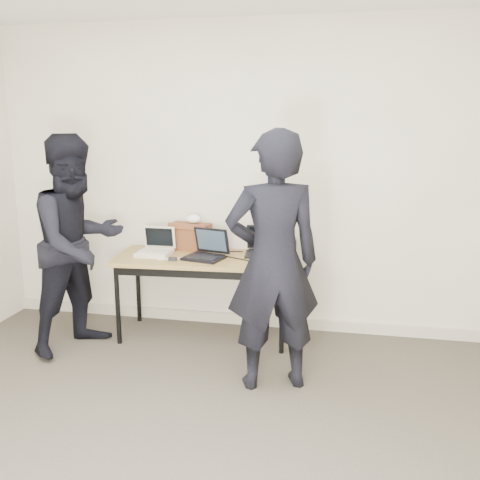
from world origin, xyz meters
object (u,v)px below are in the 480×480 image
(laptop_right, at_px, (265,248))
(person_observer, at_px, (78,244))
(person_typist, at_px, (273,262))
(laptop_center, at_px, (207,252))
(equipment_box, at_px, (280,246))
(desk, at_px, (204,264))
(leather_satchel, at_px, (191,236))
(laptop_beige, at_px, (156,249))

(laptop_right, relative_size, person_observer, 0.21)
(person_typist, bearing_deg, person_observer, -32.04)
(laptop_center, xyz_separation_m, equipment_box, (0.60, 0.21, 0.02))
(desk, height_order, person_observer, person_observer)
(equipment_box, relative_size, person_typist, 0.15)
(laptop_right, bearing_deg, leather_satchel, 172.11)
(desk, distance_m, person_typist, 1.05)
(person_observer, bearing_deg, laptop_right, -40.91)
(equipment_box, distance_m, person_typist, 0.95)
(desk, relative_size, leather_satchel, 4.02)
(laptop_center, bearing_deg, laptop_beige, -169.36)
(equipment_box, bearing_deg, person_observer, -159.56)
(leather_satchel, height_order, person_typist, person_typist)
(person_typist, bearing_deg, leather_satchel, -67.82)
(laptop_center, relative_size, leather_satchel, 1.00)
(desk, height_order, person_typist, person_typist)
(laptop_beige, relative_size, laptop_center, 0.76)
(desk, distance_m, person_observer, 1.04)
(desk, distance_m, laptop_beige, 0.44)
(laptop_beige, distance_m, person_observer, 0.66)
(laptop_right, height_order, equipment_box, laptop_right)
(laptop_beige, bearing_deg, person_observer, -141.45)
(desk, relative_size, laptop_beige, 5.30)
(laptop_center, distance_m, equipment_box, 0.63)
(laptop_beige, xyz_separation_m, laptop_right, (0.93, 0.20, 0.01))
(person_observer, bearing_deg, laptop_center, -42.52)
(equipment_box, height_order, person_typist, person_typist)
(laptop_center, xyz_separation_m, leather_satchel, (-0.21, 0.25, 0.07))
(laptop_right, xyz_separation_m, equipment_box, (0.13, -0.01, 0.02))
(laptop_beige, bearing_deg, laptop_right, 12.42)
(laptop_beige, relative_size, person_typist, 0.16)
(person_observer, bearing_deg, equipment_box, -42.99)
(laptop_center, bearing_deg, person_typist, -33.49)
(equipment_box, bearing_deg, laptop_right, 175.03)
(laptop_beige, xyz_separation_m, person_observer, (-0.51, -0.40, 0.11))
(desk, height_order, leather_satchel, leather_satchel)
(desk, xyz_separation_m, laptop_right, (0.50, 0.20, 0.11))
(laptop_center, relative_size, laptop_right, 1.05)
(laptop_beige, height_order, person_observer, person_observer)
(equipment_box, xyz_separation_m, person_observer, (-1.57, -0.59, 0.08))
(person_typist, bearing_deg, desk, -66.84)
(desk, bearing_deg, person_observer, -160.54)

